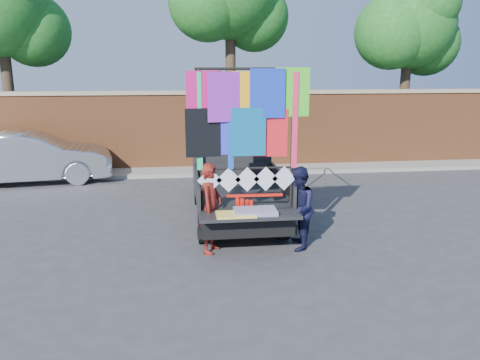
{
  "coord_description": "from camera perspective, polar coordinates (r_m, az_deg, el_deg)",
  "views": [
    {
      "loc": [
        -0.73,
        -8.59,
        3.36
      ],
      "look_at": [
        0.33,
        -0.03,
        1.27
      ],
      "focal_mm": 35.0,
      "sensor_mm": 36.0,
      "label": 1
    }
  ],
  "objects": [
    {
      "name": "pickup_truck",
      "position": [
        11.11,
        -0.98,
        0.55
      ],
      "size": [
        2.12,
        5.32,
        3.35
      ],
      "color": "black",
      "rests_on": "ground"
    },
    {
      "name": "streamer_bundle",
      "position": [
        8.62,
        1.06,
        -3.25
      ],
      "size": [
        1.04,
        0.1,
        0.71
      ],
      "color": "red",
      "rests_on": "ground"
    },
    {
      "name": "man",
      "position": [
        8.8,
        7.03,
        -3.47
      ],
      "size": [
        0.71,
        0.85,
        1.58
      ],
      "primitive_type": "imported",
      "rotation": [
        0.0,
        0.0,
        -1.74
      ],
      "color": "#141534",
      "rests_on": "ground"
    },
    {
      "name": "sedan",
      "position": [
        15.12,
        -24.11,
        2.51
      ],
      "size": [
        4.77,
        2.21,
        1.51
      ],
      "primitive_type": "imported",
      "rotation": [
        0.0,
        0.0,
        1.71
      ],
      "color": "silver",
      "rests_on": "ground"
    },
    {
      "name": "ground",
      "position": [
        9.25,
        -2.04,
        -7.67
      ],
      "size": [
        90.0,
        90.0,
        0.0
      ],
      "primitive_type": "plane",
      "color": "#38383A",
      "rests_on": "ground"
    },
    {
      "name": "brick_wall",
      "position": [
        15.74,
        -4.32,
        6.15
      ],
      "size": [
        30.0,
        0.45,
        2.61
      ],
      "color": "#9C562D",
      "rests_on": "ground"
    },
    {
      "name": "curb",
      "position": [
        15.27,
        -4.11,
        1.1
      ],
      "size": [
        30.0,
        1.2,
        0.12
      ],
      "primitive_type": "cube",
      "color": "gray",
      "rests_on": "ground"
    },
    {
      "name": "tree_right",
      "position": [
        18.69,
        20.14,
        17.1
      ],
      "size": [
        4.2,
        3.3,
        6.62
      ],
      "color": "#38281C",
      "rests_on": "ground"
    },
    {
      "name": "woman",
      "position": [
        8.59,
        -3.58,
        -3.44
      ],
      "size": [
        0.6,
        0.72,
        1.69
      ],
      "primitive_type": "imported",
      "rotation": [
        0.0,
        0.0,
        1.19
      ],
      "color": "maroon",
      "rests_on": "ground"
    }
  ]
}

